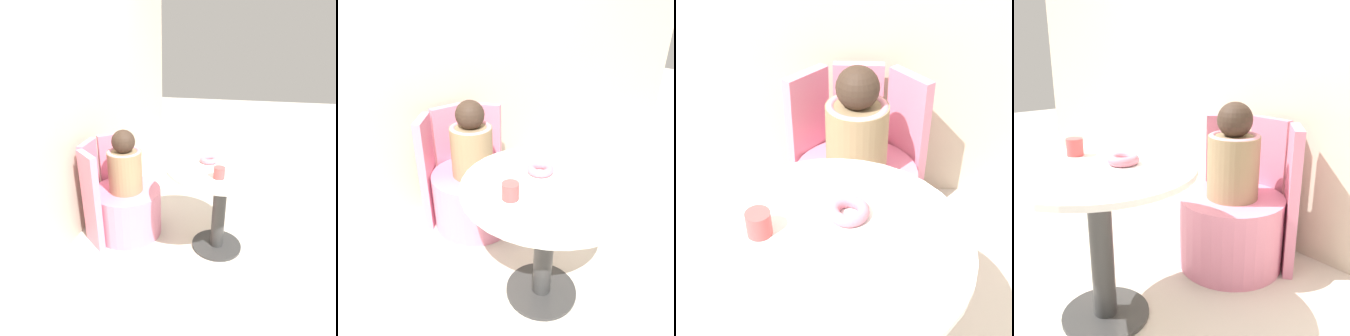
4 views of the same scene
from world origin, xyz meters
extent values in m
cylinder|color=#333333|center=(0.00, -0.03, 0.34)|extent=(0.10, 0.10, 0.65)
cylinder|color=white|center=(0.00, -0.03, 0.68)|extent=(0.80, 0.80, 0.02)
cylinder|color=pink|center=(0.05, 0.71, 0.19)|extent=(0.55, 0.55, 0.39)
cube|color=pink|center=(0.05, 1.02, 0.38)|extent=(0.23, 0.05, 0.77)
cube|color=pink|center=(0.28, 0.91, 0.38)|extent=(0.19, 0.21, 0.77)
cube|color=pink|center=(-0.18, 0.91, 0.38)|extent=(0.19, 0.21, 0.77)
cylinder|color=#937A56|center=(0.05, 0.71, 0.55)|extent=(0.27, 0.27, 0.33)
torus|color=pink|center=(0.05, 0.71, 0.70)|extent=(0.26, 0.26, 0.04)
sphere|color=#38281E|center=(0.05, 0.71, 0.79)|extent=(0.18, 0.18, 0.18)
torus|color=pink|center=(0.04, 0.07, 0.71)|extent=(0.13, 0.13, 0.04)
cylinder|color=#DB4C4C|center=(-0.21, -0.01, 0.73)|extent=(0.07, 0.07, 0.07)
camera|label=1|loc=(-1.95, -0.05, 1.52)|focal=32.00mm
camera|label=2|loc=(-0.91, -0.90, 1.46)|focal=35.00mm
camera|label=3|loc=(0.07, -0.97, 1.61)|focal=50.00mm
camera|label=4|loc=(1.33, -0.73, 1.14)|focal=42.00mm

